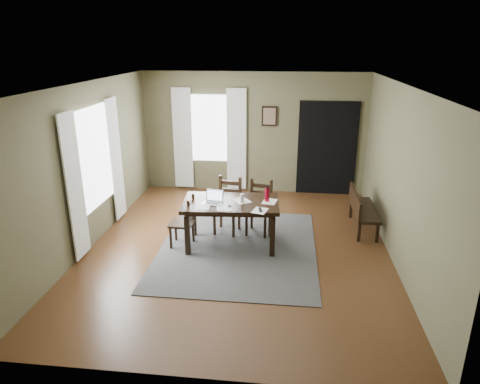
# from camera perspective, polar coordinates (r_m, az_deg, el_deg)

# --- Properties ---
(ground) EXTENTS (5.00, 6.00, 0.01)m
(ground) POSITION_cam_1_polar(r_m,az_deg,el_deg) (7.31, -0.27, -7.49)
(ground) COLOR #492C16
(room_shell) EXTENTS (5.02, 6.02, 2.71)m
(room_shell) POSITION_cam_1_polar(r_m,az_deg,el_deg) (6.69, -0.29, 6.45)
(room_shell) COLOR brown
(room_shell) RESTS_ON ground
(rug) EXTENTS (2.60, 3.20, 0.01)m
(rug) POSITION_cam_1_polar(r_m,az_deg,el_deg) (7.31, -0.27, -7.41)
(rug) COLOR #3B3B3B
(rug) RESTS_ON ground
(dining_table) EXTENTS (1.65, 1.06, 0.79)m
(dining_table) POSITION_cam_1_polar(r_m,az_deg,el_deg) (7.12, -1.22, -2.01)
(dining_table) COLOR black
(dining_table) RESTS_ON rug
(chair_end) EXTENTS (0.40, 0.39, 0.88)m
(chair_end) POSITION_cam_1_polar(r_m,az_deg,el_deg) (7.27, -7.43, -4.01)
(chair_end) COLOR black
(chair_end) RESTS_ON rug
(chair_back_left) EXTENTS (0.51, 0.51, 1.00)m
(chair_back_left) POSITION_cam_1_polar(r_m,az_deg,el_deg) (7.73, -1.63, -1.89)
(chair_back_left) COLOR black
(chair_back_left) RESTS_ON rug
(chair_back_right) EXTENTS (0.49, 0.49, 0.96)m
(chair_back_right) POSITION_cam_1_polar(r_m,az_deg,el_deg) (7.70, 2.58, -2.16)
(chair_back_right) COLOR black
(chair_back_right) RESTS_ON rug
(bench) EXTENTS (0.41, 1.27, 0.72)m
(bench) POSITION_cam_1_polar(r_m,az_deg,el_deg) (8.17, 15.83, -1.97)
(bench) COLOR black
(bench) RESTS_ON ground
(laptop) EXTENTS (0.34, 0.29, 0.21)m
(laptop) POSITION_cam_1_polar(r_m,az_deg,el_deg) (7.03, -3.55, -1.01)
(laptop) COLOR #B7B7BC
(laptop) RESTS_ON dining_table
(computer_mouse) EXTENTS (0.06, 0.10, 0.03)m
(computer_mouse) POSITION_cam_1_polar(r_m,az_deg,el_deg) (6.87, -1.38, -1.81)
(computer_mouse) COLOR #3F3F42
(computer_mouse) RESTS_ON dining_table
(tv_remote) EXTENTS (0.08, 0.17, 0.02)m
(tv_remote) POSITION_cam_1_polar(r_m,az_deg,el_deg) (6.72, 2.71, -2.38)
(tv_remote) COLOR black
(tv_remote) RESTS_ON dining_table
(drinking_glass) EXTENTS (0.07, 0.07, 0.15)m
(drinking_glass) POSITION_cam_1_polar(r_m,az_deg,el_deg) (7.01, 0.25, -0.83)
(drinking_glass) COLOR silver
(drinking_glass) RESTS_ON dining_table
(water_bottle) EXTENTS (0.08, 0.08, 0.27)m
(water_bottle) POSITION_cam_1_polar(r_m,az_deg,el_deg) (7.07, 3.63, -0.28)
(water_bottle) COLOR maroon
(water_bottle) RESTS_ON dining_table
(paper_a) EXTENTS (0.23, 0.30, 0.00)m
(paper_a) POSITION_cam_1_polar(r_m,az_deg,el_deg) (6.89, -4.97, -1.94)
(paper_a) COLOR white
(paper_a) RESTS_ON dining_table
(paper_b) EXTENTS (0.27, 0.32, 0.00)m
(paper_b) POSITION_cam_1_polar(r_m,az_deg,el_deg) (6.71, 2.66, -2.49)
(paper_b) COLOR white
(paper_b) RESTS_ON dining_table
(paper_c) EXTENTS (0.36, 0.38, 0.00)m
(paper_c) POSITION_cam_1_polar(r_m,az_deg,el_deg) (7.11, 0.21, -1.16)
(paper_c) COLOR white
(paper_c) RESTS_ON dining_table
(paper_d) EXTENTS (0.26, 0.31, 0.00)m
(paper_d) POSITION_cam_1_polar(r_m,az_deg,el_deg) (7.09, 3.97, -1.28)
(paper_d) COLOR white
(paper_d) RESTS_ON dining_table
(paper_e) EXTENTS (0.29, 0.35, 0.00)m
(paper_e) POSITION_cam_1_polar(r_m,az_deg,el_deg) (6.82, -2.13, -2.08)
(paper_e) COLOR white
(paper_e) RESTS_ON dining_table
(window_left) EXTENTS (0.01, 1.30, 1.70)m
(window_left) POSITION_cam_1_polar(r_m,az_deg,el_deg) (7.65, -18.87, 4.34)
(window_left) COLOR white
(window_left) RESTS_ON ground
(window_back) EXTENTS (1.00, 0.01, 1.50)m
(window_back) POSITION_cam_1_polar(r_m,az_deg,el_deg) (9.78, -4.10, 8.46)
(window_back) COLOR white
(window_back) RESTS_ON ground
(curtain_left_near) EXTENTS (0.03, 0.48, 2.30)m
(curtain_left_near) POSITION_cam_1_polar(r_m,az_deg,el_deg) (7.00, -21.17, 0.57)
(curtain_left_near) COLOR silver
(curtain_left_near) RESTS_ON ground
(curtain_left_far) EXTENTS (0.03, 0.48, 2.30)m
(curtain_left_far) POSITION_cam_1_polar(r_m,az_deg,el_deg) (8.42, -16.20, 4.18)
(curtain_left_far) COLOR silver
(curtain_left_far) RESTS_ON ground
(curtain_back_left) EXTENTS (0.44, 0.03, 2.30)m
(curtain_back_left) POSITION_cam_1_polar(r_m,az_deg,el_deg) (9.94, -7.64, 7.04)
(curtain_back_left) COLOR silver
(curtain_back_left) RESTS_ON ground
(curtain_back_right) EXTENTS (0.44, 0.03, 2.30)m
(curtain_back_right) POSITION_cam_1_polar(r_m,az_deg,el_deg) (9.71, -0.47, 6.93)
(curtain_back_right) COLOR silver
(curtain_back_right) RESTS_ON ground
(framed_picture) EXTENTS (0.34, 0.03, 0.44)m
(framed_picture) POSITION_cam_1_polar(r_m,az_deg,el_deg) (9.58, 3.94, 10.05)
(framed_picture) COLOR black
(framed_picture) RESTS_ON ground
(doorway_back) EXTENTS (1.30, 0.03, 2.10)m
(doorway_back) POSITION_cam_1_polar(r_m,az_deg,el_deg) (9.75, 11.54, 5.67)
(doorway_back) COLOR black
(doorway_back) RESTS_ON ground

